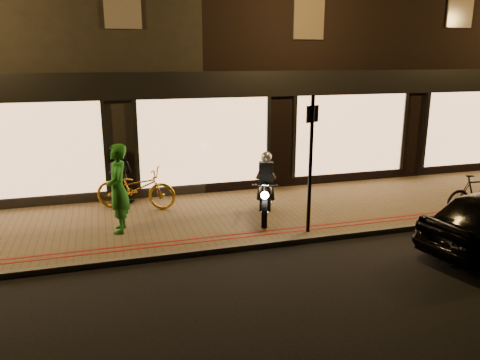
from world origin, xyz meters
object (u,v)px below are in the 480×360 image
object	(u,v)px
sign_post	(311,157)
person_green	(118,189)
motorcycle	(266,193)
bicycle_gold	(136,188)

from	to	relation	value
sign_post	person_green	size ratio (longest dim) A/B	1.53
motorcycle	person_green	bearing A→B (deg)	-159.33
person_green	sign_post	bearing A→B (deg)	79.22
sign_post	bicycle_gold	size ratio (longest dim) A/B	1.46
bicycle_gold	person_green	size ratio (longest dim) A/B	1.04
motorcycle	person_green	distance (m)	3.42
motorcycle	sign_post	world-z (taller)	sign_post
sign_post	person_green	distance (m)	4.22
bicycle_gold	motorcycle	bearing A→B (deg)	-95.44
bicycle_gold	sign_post	bearing A→B (deg)	-105.19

